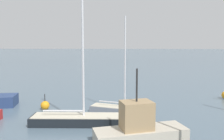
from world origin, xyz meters
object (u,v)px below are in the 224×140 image
object	(u,v)px
sailboat_4	(77,117)
sailboat_5	(120,108)
channel_buoy_0	(45,105)
fishing_boat_0	(139,128)

from	to	relation	value
sailboat_4	sailboat_5	bearing A→B (deg)	41.83
channel_buoy_0	fishing_boat_0	bearing A→B (deg)	-38.84
fishing_boat_0	channel_buoy_0	bearing A→B (deg)	-57.33
sailboat_4	fishing_boat_0	size ratio (longest dim) A/B	2.02
sailboat_5	channel_buoy_0	xyz separation A→B (m)	(-6.33, 0.54, -0.00)
sailboat_4	sailboat_5	world-z (taller)	sailboat_4
sailboat_4	sailboat_5	xyz separation A→B (m)	(2.89, 2.87, -0.13)
sailboat_5	fishing_boat_0	bearing A→B (deg)	-61.06
sailboat_4	fishing_boat_0	bearing A→B (deg)	-36.03
sailboat_5	channel_buoy_0	world-z (taller)	sailboat_5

